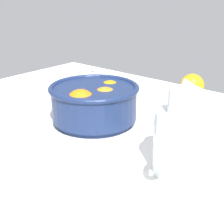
% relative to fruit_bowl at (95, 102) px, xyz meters
% --- Properties ---
extents(ground_plane, '(1.17, 0.99, 0.03)m').
position_rel_fruit_bowl_xyz_m(ground_plane, '(0.05, -0.07, -0.07)').
color(ground_plane, white).
extents(fruit_bowl, '(0.22, 0.22, 0.10)m').
position_rel_fruit_bowl_xyz_m(fruit_bowl, '(0.00, 0.00, 0.00)').
color(fruit_bowl, navy).
rests_on(fruit_bowl, ground_plane).
extents(juice_pitcher, '(0.10, 0.14, 0.16)m').
position_rel_fruit_bowl_xyz_m(juice_pitcher, '(0.27, -0.07, 0.01)').
color(juice_pitcher, white).
rests_on(juice_pitcher, ground_plane).
extents(loose_orange_1, '(0.07, 0.07, 0.07)m').
position_rel_fruit_bowl_xyz_m(loose_orange_1, '(0.09, 0.33, -0.02)').
color(loose_orange_1, orange).
rests_on(loose_orange_1, ground_plane).
extents(spoon, '(0.18, 0.02, 0.01)m').
position_rel_fruit_bowl_xyz_m(spoon, '(-0.32, 0.36, -0.05)').
color(spoon, silver).
rests_on(spoon, ground_plane).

